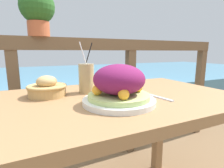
# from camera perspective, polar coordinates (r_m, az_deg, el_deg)

# --- Properties ---
(patio_table) EXTENTS (1.15, 0.71, 0.73)m
(patio_table) POSITION_cam_1_polar(r_m,az_deg,el_deg) (0.84, 1.38, -10.92)
(patio_table) COLOR #997047
(patio_table) RESTS_ON ground_plane
(railing_fence) EXTENTS (2.80, 0.08, 1.03)m
(railing_fence) POSITION_cam_1_polar(r_m,az_deg,el_deg) (1.39, -10.31, 2.41)
(railing_fence) COLOR brown
(railing_fence) RESTS_ON ground_plane
(sea_backdrop) EXTENTS (12.00, 4.00, 0.48)m
(sea_backdrop) POSITION_cam_1_polar(r_m,az_deg,el_deg) (3.91, -19.67, -0.28)
(sea_backdrop) COLOR teal
(sea_backdrop) RESTS_ON ground_plane
(salad_plate) EXTENTS (0.29, 0.29, 0.16)m
(salad_plate) POSITION_cam_1_polar(r_m,az_deg,el_deg) (0.68, 2.26, -0.87)
(salad_plate) COLOR silver
(salad_plate) RESTS_ON patio_table
(drink_glass) EXTENTS (0.08, 0.08, 0.25)m
(drink_glass) POSITION_cam_1_polar(r_m,az_deg,el_deg) (0.87, -8.35, 1.89)
(drink_glass) COLOR tan
(drink_glass) RESTS_ON patio_table
(bread_basket) EXTENTS (0.18, 0.18, 0.10)m
(bread_basket) POSITION_cam_1_polar(r_m,az_deg,el_deg) (0.85, -20.44, -1.26)
(bread_basket) COLOR tan
(bread_basket) RESTS_ON patio_table
(potted_plant) EXTENTS (0.23, 0.23, 0.31)m
(potted_plant) POSITION_cam_1_polar(r_m,az_deg,el_deg) (1.36, -23.20, 21.43)
(potted_plant) COLOR #B75B38
(potted_plant) RESTS_ON railing_fence
(knife) EXTENTS (0.04, 0.18, 0.00)m
(knife) POSITION_cam_1_polar(r_m,az_deg,el_deg) (0.81, 14.25, -3.99)
(knife) COLOR silver
(knife) RESTS_ON patio_table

